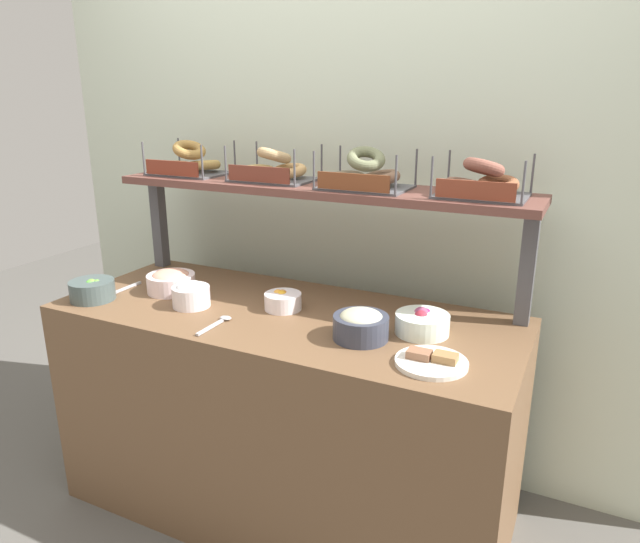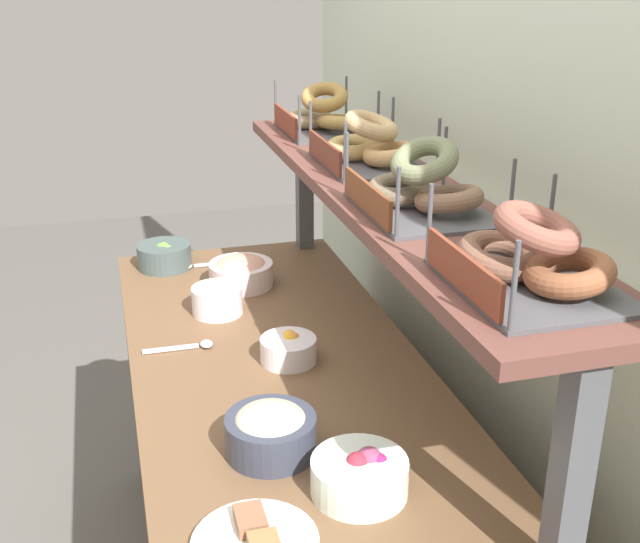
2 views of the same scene
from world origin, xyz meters
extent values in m
plane|color=#595651|center=(0.00, 0.00, 0.00)|extent=(8.00, 8.00, 0.00)
cube|color=beige|center=(0.00, 0.55, 1.20)|extent=(2.91, 0.06, 2.40)
cube|color=brown|center=(0.00, 0.00, 0.42)|extent=(1.71, 0.70, 0.85)
cube|color=#4C4C51|center=(-0.80, 0.27, 1.05)|extent=(0.05, 0.05, 0.40)
cube|color=#4C4C51|center=(0.80, 0.27, 1.05)|extent=(0.05, 0.05, 0.40)
cube|color=brown|center=(0.00, 0.27, 1.26)|extent=(1.67, 0.32, 0.03)
cylinder|color=white|center=(-0.34, -0.10, 0.89)|extent=(0.14, 0.14, 0.08)
ellipsoid|color=white|center=(-0.34, -0.10, 0.92)|extent=(0.11, 0.11, 0.05)
cylinder|color=#363A4B|center=(0.34, -0.10, 0.89)|extent=(0.18, 0.18, 0.08)
ellipsoid|color=beige|center=(0.34, -0.10, 0.92)|extent=(0.14, 0.14, 0.06)
cylinder|color=white|center=(-0.02, 0.03, 0.88)|extent=(0.14, 0.14, 0.06)
sphere|color=#F9A63B|center=(-0.04, 0.03, 0.90)|extent=(0.04, 0.04, 0.04)
sphere|color=#F5A927|center=(-0.03, 0.03, 0.90)|extent=(0.04, 0.04, 0.04)
sphere|color=#DF8744|center=(-0.03, 0.04, 0.90)|extent=(0.04, 0.04, 0.04)
cylinder|color=white|center=(0.51, 0.03, 0.88)|extent=(0.18, 0.18, 0.07)
sphere|color=#901F5E|center=(0.51, 0.07, 0.91)|extent=(0.04, 0.04, 0.04)
sphere|color=#8D3D5F|center=(0.50, 0.06, 0.91)|extent=(0.05, 0.05, 0.05)
sphere|color=#9B2839|center=(0.50, 0.03, 0.91)|extent=(0.05, 0.05, 0.05)
sphere|color=#9E204E|center=(0.51, 0.03, 0.91)|extent=(0.04, 0.04, 0.04)
cylinder|color=#445453|center=(-0.73, -0.21, 0.89)|extent=(0.17, 0.17, 0.08)
sphere|color=#62A53D|center=(-0.71, -0.20, 0.92)|extent=(0.03, 0.03, 0.03)
sphere|color=#6CAA3A|center=(-0.73, -0.21, 0.92)|extent=(0.04, 0.04, 0.04)
sphere|color=#54AC38|center=(-0.73, -0.22, 0.92)|extent=(0.03, 0.03, 0.03)
cylinder|color=silver|center=(-0.52, 0.00, 0.89)|extent=(0.19, 0.19, 0.07)
ellipsoid|color=#E7A287|center=(-0.52, 0.00, 0.92)|extent=(0.15, 0.15, 0.05)
cylinder|color=white|center=(0.60, -0.18, 0.86)|extent=(0.22, 0.22, 0.01)
cube|color=#8D5F44|center=(0.56, -0.18, 0.88)|extent=(0.07, 0.05, 0.02)
cube|color=#9B7043|center=(0.64, -0.17, 0.88)|extent=(0.07, 0.05, 0.02)
cube|color=#B7B7BC|center=(-0.15, -0.25, 0.86)|extent=(0.01, 0.14, 0.01)
ellipsoid|color=#B7B7BC|center=(-0.15, -0.16, 0.86)|extent=(0.04, 0.03, 0.01)
cube|color=#B7B7BC|center=(-0.70, -0.05, 0.86)|extent=(0.01, 0.14, 0.01)
ellipsoid|color=#B7B7BC|center=(-0.70, -0.14, 0.86)|extent=(0.04, 0.03, 0.01)
cube|color=#4C4C51|center=(-0.61, 0.29, 1.28)|extent=(0.31, 0.24, 0.01)
cylinder|color=#4C4C51|center=(-0.76, 0.17, 1.35)|extent=(0.01, 0.01, 0.14)
cylinder|color=#4C4C51|center=(-0.46, 0.17, 1.35)|extent=(0.01, 0.01, 0.14)
cylinder|color=#4C4C51|center=(-0.76, 0.40, 1.35)|extent=(0.01, 0.01, 0.14)
cylinder|color=#4C4C51|center=(-0.46, 0.40, 1.35)|extent=(0.01, 0.01, 0.14)
cube|color=maroon|center=(-0.61, 0.17, 1.32)|extent=(0.27, 0.01, 0.06)
torus|color=#957E5A|center=(-0.67, 0.26, 1.31)|extent=(0.19, 0.19, 0.05)
torus|color=#A58345|center=(-0.56, 0.32, 1.32)|extent=(0.20, 0.20, 0.06)
torus|color=#A0783D|center=(-0.61, 0.29, 1.38)|extent=(0.19, 0.19, 0.09)
cube|color=#4C4C51|center=(-0.19, 0.29, 1.28)|extent=(0.32, 0.24, 0.01)
cylinder|color=#4C4C51|center=(-0.35, 0.17, 1.35)|extent=(0.01, 0.01, 0.14)
cylinder|color=#4C4C51|center=(-0.04, 0.17, 1.35)|extent=(0.01, 0.01, 0.14)
cylinder|color=#4C4C51|center=(-0.35, 0.40, 1.35)|extent=(0.01, 0.01, 0.14)
cylinder|color=#4C4C51|center=(-0.04, 0.40, 1.35)|extent=(0.01, 0.01, 0.14)
cube|color=brown|center=(-0.19, 0.17, 1.32)|extent=(0.27, 0.01, 0.06)
torus|color=tan|center=(-0.25, 0.26, 1.31)|extent=(0.20, 0.20, 0.05)
torus|color=tan|center=(-0.15, 0.32, 1.32)|extent=(0.19, 0.19, 0.06)
torus|color=tan|center=(-0.19, 0.29, 1.38)|extent=(0.20, 0.20, 0.08)
cube|color=#4C4C51|center=(0.21, 0.26, 1.28)|extent=(0.32, 0.24, 0.01)
cylinder|color=#4C4C51|center=(0.05, 0.15, 1.35)|extent=(0.01, 0.01, 0.14)
cylinder|color=#4C4C51|center=(0.36, 0.15, 1.35)|extent=(0.01, 0.01, 0.14)
cylinder|color=#4C4C51|center=(0.05, 0.38, 1.35)|extent=(0.01, 0.01, 0.14)
cylinder|color=#4C4C51|center=(0.36, 0.38, 1.35)|extent=(0.01, 0.01, 0.14)
cube|color=brown|center=(0.21, 0.14, 1.32)|extent=(0.27, 0.01, 0.06)
torus|color=brown|center=(0.15, 0.23, 1.32)|extent=(0.19, 0.19, 0.05)
torus|color=brown|center=(0.25, 0.30, 1.32)|extent=(0.20, 0.19, 0.06)
torus|color=#6D7251|center=(0.21, 0.26, 1.39)|extent=(0.19, 0.20, 0.10)
cube|color=#4C4C51|center=(0.62, 0.27, 1.28)|extent=(0.30, 0.24, 0.01)
cylinder|color=#4C4C51|center=(0.48, 0.16, 1.35)|extent=(0.01, 0.01, 0.14)
cylinder|color=#4C4C51|center=(0.77, 0.16, 1.35)|extent=(0.01, 0.01, 0.14)
cylinder|color=#4C4C51|center=(0.48, 0.39, 1.35)|extent=(0.01, 0.01, 0.14)
cylinder|color=#4C4C51|center=(0.77, 0.39, 1.35)|extent=(0.01, 0.01, 0.14)
cube|color=brown|center=(0.62, 0.15, 1.32)|extent=(0.25, 0.01, 0.06)
torus|color=brown|center=(0.57, 0.24, 1.32)|extent=(0.19, 0.19, 0.06)
torus|color=brown|center=(0.67, 0.31, 1.32)|extent=(0.15, 0.16, 0.06)
torus|color=brown|center=(0.62, 0.27, 1.38)|extent=(0.20, 0.20, 0.08)
camera|label=1|loc=(0.98, -1.70, 1.62)|focal=32.26mm
camera|label=2|loc=(1.63, -0.35, 1.76)|focal=43.79mm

